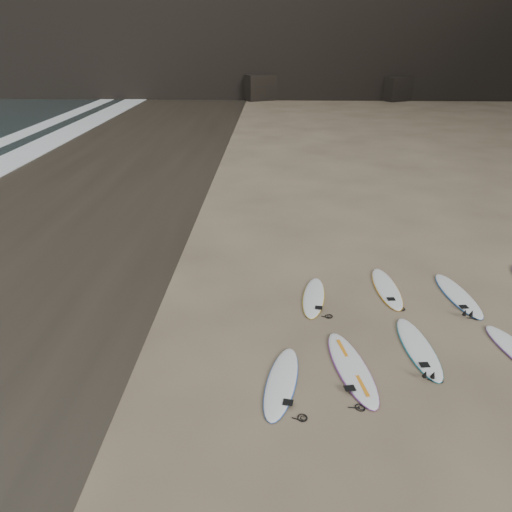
# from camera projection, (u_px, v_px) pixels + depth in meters

# --- Properties ---
(ground) EXTENTS (240.00, 240.00, 0.00)m
(ground) POSITION_uv_depth(u_px,v_px,m) (457.00, 355.00, 10.98)
(ground) COLOR #897559
(ground) RESTS_ON ground
(wet_sand) EXTENTS (12.00, 200.00, 0.01)m
(wet_sand) POSITION_uv_depth(u_px,v_px,m) (57.00, 204.00, 20.51)
(wet_sand) COLOR #383026
(wet_sand) RESTS_ON ground
(surfboard_0) EXTENTS (0.97, 2.44, 0.09)m
(surfboard_0) POSITION_uv_depth(u_px,v_px,m) (282.00, 382.00, 10.07)
(surfboard_0) COLOR white
(surfboard_0) RESTS_ON ground
(surfboard_1) EXTENTS (1.12, 2.72, 0.10)m
(surfboard_1) POSITION_uv_depth(u_px,v_px,m) (352.00, 367.00, 10.49)
(surfboard_1) COLOR white
(surfboard_1) RESTS_ON ground
(surfboard_2) EXTENTS (0.79, 2.52, 0.09)m
(surfboard_2) POSITION_uv_depth(u_px,v_px,m) (418.00, 347.00, 11.16)
(surfboard_2) COLOR white
(surfboard_2) RESTS_ON ground
(surfboard_5) EXTENTS (0.83, 2.30, 0.08)m
(surfboard_5) POSITION_uv_depth(u_px,v_px,m) (314.00, 297.00, 13.28)
(surfboard_5) COLOR white
(surfboard_5) RESTS_ON ground
(surfboard_6) EXTENTS (0.69, 2.47, 0.09)m
(surfboard_6) POSITION_uv_depth(u_px,v_px,m) (387.00, 288.00, 13.73)
(surfboard_6) COLOR white
(surfboard_6) RESTS_ON ground
(surfboard_7) EXTENTS (0.91, 2.58, 0.09)m
(surfboard_7) POSITION_uv_depth(u_px,v_px,m) (458.00, 295.00, 13.37)
(surfboard_7) COLOR white
(surfboard_7) RESTS_ON ground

